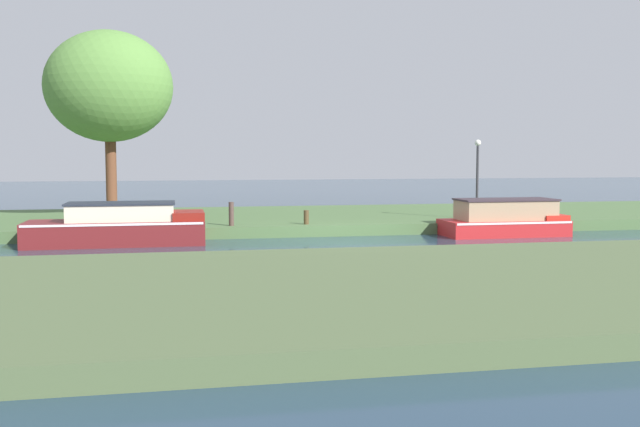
{
  "coord_description": "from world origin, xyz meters",
  "views": [
    {
      "loc": [
        -5.81,
        -22.93,
        2.91
      ],
      "look_at": [
        -0.92,
        1.2,
        0.9
      ],
      "focal_mm": 40.74,
      "sensor_mm": 36.0,
      "label": 1
    }
  ],
  "objects": [
    {
      "name": "mooring_post_far",
      "position": [
        -3.82,
        2.63,
        0.82
      ],
      "size": [
        0.18,
        0.18,
        0.84
      ],
      "primitive_type": "cylinder",
      "color": "#4C3932",
      "rests_on": "riverbank_far"
    },
    {
      "name": "willow_tree_left",
      "position": [
        -8.25,
        7.23,
        5.58
      ],
      "size": [
        5.01,
        4.42,
        7.4
      ],
      "color": "brown",
      "rests_on": "riverbank_far"
    },
    {
      "name": "lamp_post",
      "position": [
        5.8,
        3.53,
        2.32
      ],
      "size": [
        0.24,
        0.24,
        3.08
      ],
      "color": "#333338",
      "rests_on": "riverbank_far"
    },
    {
      "name": "red_narrowboat",
      "position": [
        5.89,
        1.2,
        0.58
      ],
      "size": [
        4.38,
        1.93,
        1.32
      ],
      "color": "red",
      "rests_on": "ground_plane"
    },
    {
      "name": "riverbank_near",
      "position": [
        0.0,
        -9.0,
        0.2
      ],
      "size": [
        72.0,
        10.0,
        0.4
      ],
      "primitive_type": "cube",
      "color": "#4F603C",
      "rests_on": "ground_plane"
    },
    {
      "name": "ground_plane",
      "position": [
        0.0,
        0.0,
        0.0
      ],
      "size": [
        120.0,
        120.0,
        0.0
      ],
      "primitive_type": "plane",
      "color": "#233A4E"
    },
    {
      "name": "riverbank_far",
      "position": [
        0.0,
        7.0,
        0.2
      ],
      "size": [
        72.0,
        10.0,
        0.4
      ],
      "primitive_type": "cube",
      "color": "#4B6A3D",
      "rests_on": "ground_plane"
    },
    {
      "name": "mooring_post_near",
      "position": [
        -1.14,
        2.63,
        0.65
      ],
      "size": [
        0.18,
        0.18,
        0.51
      ],
      "primitive_type": "cylinder",
      "color": "#4C3A22",
      "rests_on": "riverbank_far"
    },
    {
      "name": "maroon_barge",
      "position": [
        -7.52,
        1.2,
        0.59
      ],
      "size": [
        5.62,
        1.99,
        1.37
      ],
      "color": "maroon",
      "rests_on": "ground_plane"
    }
  ]
}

